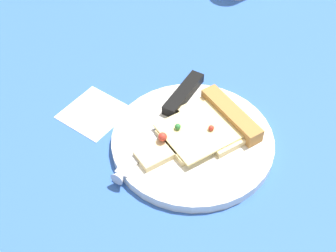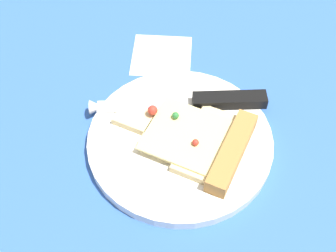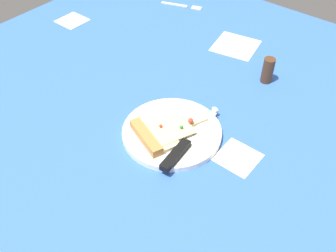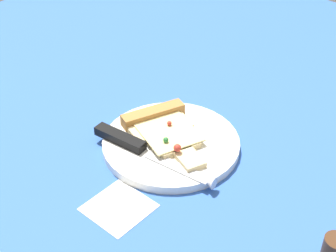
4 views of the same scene
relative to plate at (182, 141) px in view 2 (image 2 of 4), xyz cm
name	(u,v)px [view 2 (image 2 of 4)]	position (x,y,z in cm)	size (l,w,h in cm)	color
ground_plane	(188,158)	(1.13, 0.85, -2.26)	(156.78, 156.78, 3.00)	#3360B7
plate	(182,141)	(0.00, 0.00, 0.00)	(24.07, 24.07, 1.52)	white
pizza_slice	(202,141)	(0.91, 2.42, 1.55)	(14.30, 19.04, 2.60)	beige
knife	(198,102)	(-5.65, 1.82, 1.37)	(4.71, 24.09, 2.45)	silver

